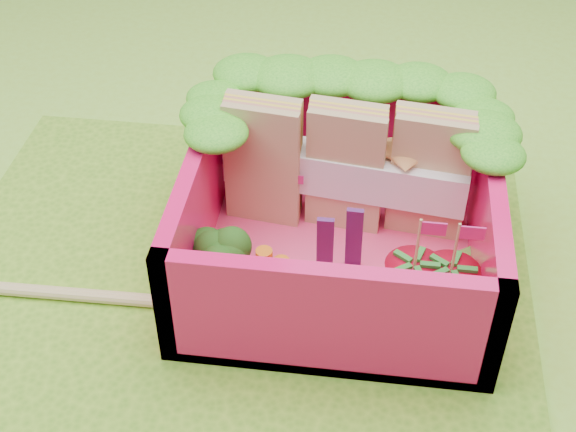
{
  "coord_description": "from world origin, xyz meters",
  "views": [
    {
      "loc": [
        0.56,
        -2.3,
        2.53
      ],
      "look_at": [
        0.23,
        0.32,
        0.28
      ],
      "focal_mm": 50.0,
      "sensor_mm": 36.0,
      "label": 1
    }
  ],
  "objects_px": {
    "bento_box": "(340,216)",
    "strawberry_right": "(448,289)",
    "broccoli": "(220,257)",
    "sandwich_stack": "(346,167)",
    "strawberry_left": "(412,285)"
  },
  "relations": [
    {
      "from": "sandwich_stack",
      "to": "bento_box",
      "type": "bearing_deg",
      "value": -91.26
    },
    {
      "from": "sandwich_stack",
      "to": "strawberry_right",
      "type": "relative_size",
      "value": 2.32
    },
    {
      "from": "bento_box",
      "to": "sandwich_stack",
      "type": "relative_size",
      "value": 1.17
    },
    {
      "from": "bento_box",
      "to": "broccoli",
      "type": "relative_size",
      "value": 4.18
    },
    {
      "from": "broccoli",
      "to": "strawberry_right",
      "type": "distance_m",
      "value": 0.94
    },
    {
      "from": "broccoli",
      "to": "sandwich_stack",
      "type": "bearing_deg",
      "value": 47.33
    },
    {
      "from": "bento_box",
      "to": "strawberry_right",
      "type": "relative_size",
      "value": 2.72
    },
    {
      "from": "strawberry_right",
      "to": "sandwich_stack",
      "type": "bearing_deg",
      "value": 130.5
    },
    {
      "from": "bento_box",
      "to": "strawberry_left",
      "type": "relative_size",
      "value": 2.71
    },
    {
      "from": "sandwich_stack",
      "to": "strawberry_right",
      "type": "height_order",
      "value": "sandwich_stack"
    },
    {
      "from": "strawberry_right",
      "to": "broccoli",
      "type": "bearing_deg",
      "value": 179.03
    },
    {
      "from": "sandwich_stack",
      "to": "broccoli",
      "type": "relative_size",
      "value": 3.57
    },
    {
      "from": "broccoli",
      "to": "strawberry_left",
      "type": "xyz_separation_m",
      "value": [
        0.79,
        -0.01,
        -0.05
      ]
    },
    {
      "from": "broccoli",
      "to": "strawberry_right",
      "type": "bearing_deg",
      "value": -0.97
    },
    {
      "from": "sandwich_stack",
      "to": "broccoli",
      "type": "bearing_deg",
      "value": -132.67
    }
  ]
}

